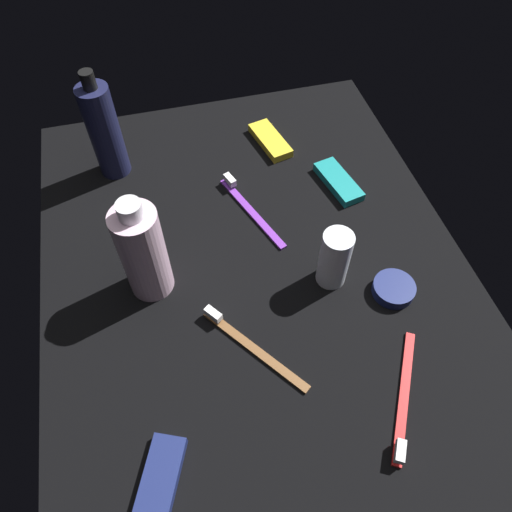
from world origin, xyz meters
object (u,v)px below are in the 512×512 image
at_px(bodywash_bottle, 143,252).
at_px(snack_bar_yellow, 270,140).
at_px(lotion_bottle, 104,131).
at_px(snack_bar_teal, 338,182).
at_px(toothbrush_red, 404,402).
at_px(snack_bar_navy, 159,483).
at_px(toothbrush_brown, 248,343).
at_px(deodorant_stick, 334,259).
at_px(toothbrush_purple, 248,207).
at_px(cream_tin_left, 394,289).

distance_m(bodywash_bottle, snack_bar_yellow, 0.37).
bearing_deg(lotion_bottle, snack_bar_teal, -110.05).
bearing_deg(toothbrush_red, bodywash_bottle, 47.41).
bearing_deg(snack_bar_navy, toothbrush_brown, -20.50).
distance_m(deodorant_stick, toothbrush_brown, 0.17).
bearing_deg(bodywash_bottle, lotion_bottle, 7.04).
xyz_separation_m(toothbrush_purple, toothbrush_brown, (-0.24, 0.06, 0.00)).
height_order(lotion_bottle, toothbrush_purple, lotion_bottle).
bearing_deg(deodorant_stick, snack_bar_navy, 127.60).
xyz_separation_m(toothbrush_red, snack_bar_yellow, (0.52, 0.03, 0.00)).
xyz_separation_m(deodorant_stick, toothbrush_brown, (-0.08, 0.15, -0.04)).
xyz_separation_m(toothbrush_purple, cream_tin_left, (-0.21, -0.17, 0.00)).
bearing_deg(toothbrush_red, snack_bar_navy, 93.01).
bearing_deg(toothbrush_brown, snack_bar_yellow, -19.69).
relative_size(snack_bar_teal, snack_bar_yellow, 1.00).
distance_m(deodorant_stick, cream_tin_left, 0.10).
xyz_separation_m(snack_bar_yellow, snack_bar_navy, (-0.54, 0.28, 0.00)).
height_order(lotion_bottle, toothbrush_red, lotion_bottle).
height_order(snack_bar_yellow, cream_tin_left, cream_tin_left).
xyz_separation_m(lotion_bottle, snack_bar_teal, (-0.14, -0.37, -0.08)).
height_order(toothbrush_brown, snack_bar_teal, toothbrush_brown).
relative_size(deodorant_stick, cream_tin_left, 1.60).
bearing_deg(snack_bar_teal, toothbrush_red, 159.72).
relative_size(bodywash_bottle, cream_tin_left, 2.85).
relative_size(lotion_bottle, cream_tin_left, 3.16).
bearing_deg(deodorant_stick, lotion_bottle, 42.69).
height_order(bodywash_bottle, toothbrush_purple, bodywash_bottle).
bearing_deg(toothbrush_brown, snack_bar_navy, 135.73).
bearing_deg(deodorant_stick, toothbrush_purple, 27.59).
xyz_separation_m(toothbrush_red, snack_bar_navy, (-0.02, 0.31, 0.00)).
xyz_separation_m(lotion_bottle, snack_bar_yellow, (-0.00, -0.29, -0.08)).
relative_size(lotion_bottle, snack_bar_yellow, 1.88).
relative_size(lotion_bottle, deodorant_stick, 1.98).
distance_m(toothbrush_purple, toothbrush_red, 0.39).
distance_m(snack_bar_teal, snack_bar_navy, 0.54).
distance_m(lotion_bottle, toothbrush_brown, 0.43).
bearing_deg(toothbrush_purple, snack_bar_navy, 152.52).
height_order(toothbrush_brown, toothbrush_red, same).
height_order(lotion_bottle, snack_bar_yellow, lotion_bottle).
bearing_deg(toothbrush_red, toothbrush_brown, 53.09).
bearing_deg(cream_tin_left, snack_bar_yellow, 13.55).
distance_m(toothbrush_red, snack_bar_yellow, 0.52).
height_order(bodywash_bottle, snack_bar_navy, bodywash_bottle).
xyz_separation_m(toothbrush_purple, snack_bar_navy, (-0.39, 0.20, 0.00)).
relative_size(deodorant_stick, snack_bar_navy, 0.95).
bearing_deg(toothbrush_red, toothbrush_purple, 16.63).
bearing_deg(lotion_bottle, deodorant_stick, -137.31).
xyz_separation_m(snack_bar_yellow, cream_tin_left, (-0.36, -0.09, 0.00)).
xyz_separation_m(bodywash_bottle, snack_bar_yellow, (0.26, -0.25, -0.07)).
relative_size(deodorant_stick, toothbrush_brown, 0.65).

